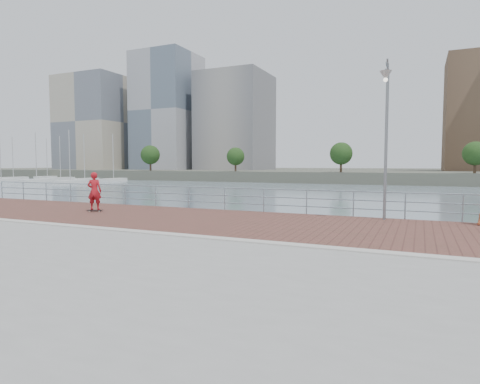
% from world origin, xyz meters
% --- Properties ---
extents(water, '(400.00, 400.00, 0.00)m').
position_xyz_m(water, '(0.00, 0.00, -2.00)').
color(water, slate).
rests_on(water, ground).
extents(seawall, '(40.00, 24.00, 2.00)m').
position_xyz_m(seawall, '(0.00, -5.00, -1.00)').
color(seawall, gray).
rests_on(seawall, ground).
extents(brick_lane, '(40.00, 6.80, 0.02)m').
position_xyz_m(brick_lane, '(0.00, 3.60, 0.01)').
color(brick_lane, brown).
rests_on(brick_lane, seawall).
extents(curb, '(40.00, 0.40, 0.06)m').
position_xyz_m(curb, '(0.00, 0.00, 0.03)').
color(curb, '#B7B5AD').
rests_on(curb, seawall).
extents(far_shore, '(320.00, 95.00, 2.50)m').
position_xyz_m(far_shore, '(0.00, 122.50, -0.75)').
color(far_shore, '#4C5142').
rests_on(far_shore, ground).
extents(guardrail, '(39.06, 0.06, 1.13)m').
position_xyz_m(guardrail, '(0.00, 7.00, 0.69)').
color(guardrail, '#8C9EA8').
rests_on(guardrail, brick_lane).
extents(street_lamp, '(0.44, 1.28, 6.03)m').
position_xyz_m(street_lamp, '(4.37, 6.06, 4.29)').
color(street_lamp, gray).
rests_on(street_lamp, brick_lane).
extents(skateboard, '(0.74, 0.47, 0.08)m').
position_xyz_m(skateboard, '(-8.30, 3.74, 0.09)').
color(skateboard, black).
rests_on(skateboard, brick_lane).
extents(skateboarder, '(0.77, 0.66, 1.79)m').
position_xyz_m(skateboarder, '(-8.30, 3.74, 1.00)').
color(skateboarder, '#B21721').
rests_on(skateboarder, skateboard).
extents(marina, '(33.84, 26.76, 11.63)m').
position_xyz_m(marina, '(-80.28, 61.17, -1.47)').
color(marina, white).
rests_on(marina, water).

